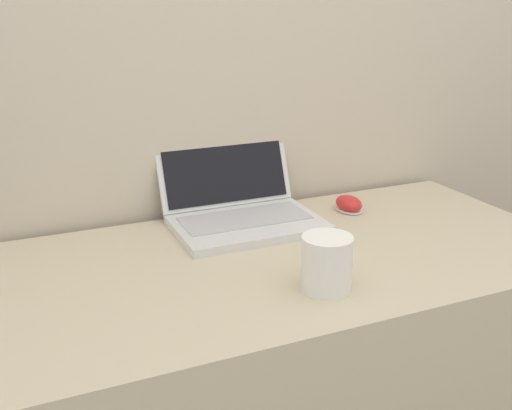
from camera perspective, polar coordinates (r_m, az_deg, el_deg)
The scene contains 4 objects.
desk at distance 1.48m, azimuth 3.64°, elevation -17.44°, with size 1.22×0.63×0.72m.
laptop at distance 1.45m, azimuth -1.58°, elevation 0.02°, with size 0.34×0.31×0.21m.
drink_cup at distance 1.12m, azimuth 6.75°, elevation -5.45°, with size 0.10×0.10×0.11m.
computer_mouse at distance 1.55m, azimuth 8.82°, elevation 0.09°, with size 0.06×0.09×0.04m.
Camera 1 is at (-0.56, -0.73, 1.24)m, focal length 42.00 mm.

